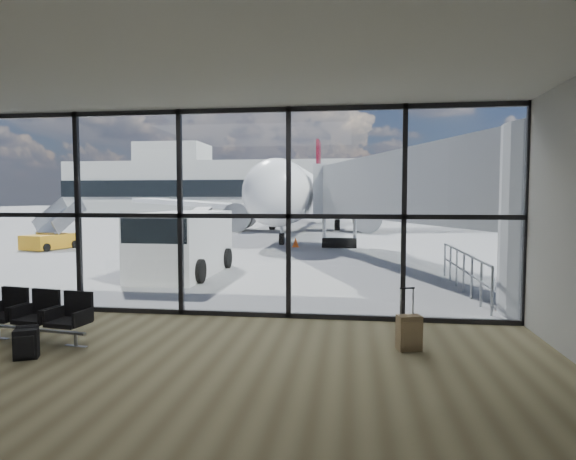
% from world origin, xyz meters
% --- Properties ---
extents(ground, '(220.00, 220.00, 0.00)m').
position_xyz_m(ground, '(0.00, 40.00, 0.00)').
color(ground, slate).
rests_on(ground, ground).
extents(lounge_shell, '(12.02, 8.01, 4.51)m').
position_xyz_m(lounge_shell, '(0.00, -4.80, 2.65)').
color(lounge_shell, brown).
rests_on(lounge_shell, ground).
extents(glass_curtain_wall, '(12.10, 0.12, 4.50)m').
position_xyz_m(glass_curtain_wall, '(0.00, 0.00, 2.25)').
color(glass_curtain_wall, white).
rests_on(glass_curtain_wall, ground).
extents(jet_bridge, '(8.00, 16.50, 4.33)m').
position_xyz_m(jet_bridge, '(4.90, 7.07, 2.76)').
color(jet_bridge, '#96999B').
rests_on(jet_bridge, ground).
extents(apron_railing, '(0.06, 5.46, 1.11)m').
position_xyz_m(apron_railing, '(5.60, 3.50, 0.72)').
color(apron_railing, gray).
rests_on(apron_railing, ground).
extents(far_terminal, '(80.00, 12.20, 11.00)m').
position_xyz_m(far_terminal, '(-0.59, 61.97, 4.21)').
color(far_terminal, beige).
rests_on(far_terminal, ground).
extents(tree_0, '(4.95, 4.95, 7.12)m').
position_xyz_m(tree_0, '(-45.00, 72.00, 4.63)').
color(tree_0, '#382619').
rests_on(tree_0, ground).
extents(tree_1, '(5.61, 5.61, 8.07)m').
position_xyz_m(tree_1, '(-39.00, 72.00, 5.25)').
color(tree_1, '#382619').
rests_on(tree_1, ground).
extents(tree_2, '(6.27, 6.27, 9.03)m').
position_xyz_m(tree_2, '(-33.00, 72.00, 5.88)').
color(tree_2, '#382619').
rests_on(tree_2, ground).
extents(tree_3, '(4.95, 4.95, 7.12)m').
position_xyz_m(tree_3, '(-27.00, 72.00, 4.63)').
color(tree_3, '#382619').
rests_on(tree_3, ground).
extents(tree_4, '(5.61, 5.61, 8.07)m').
position_xyz_m(tree_4, '(-21.00, 72.00, 5.25)').
color(tree_4, '#382619').
rests_on(tree_4, ground).
extents(tree_5, '(6.27, 6.27, 9.03)m').
position_xyz_m(tree_5, '(-15.00, 72.00, 5.88)').
color(tree_5, '#382619').
rests_on(tree_5, ground).
extents(seating_row, '(2.07, 0.87, 0.92)m').
position_xyz_m(seating_row, '(-3.04, -2.24, 0.51)').
color(seating_row, gray).
rests_on(seating_row, ground).
extents(backpack, '(0.42, 0.42, 0.53)m').
position_xyz_m(backpack, '(-2.62, -3.20, 0.26)').
color(backpack, black).
rests_on(backpack, ground).
extents(suitcase, '(0.44, 0.36, 1.07)m').
position_xyz_m(suitcase, '(3.51, -1.97, 0.32)').
color(suitcase, olive).
rests_on(suitcase, ground).
extents(airliner, '(30.93, 35.74, 9.22)m').
position_xyz_m(airliner, '(-1.32, 29.93, 2.81)').
color(airliner, white).
rests_on(airliner, ground).
extents(service_van, '(2.40, 4.88, 2.12)m').
position_xyz_m(service_van, '(-3.12, 5.34, 1.09)').
color(service_van, silver).
rests_on(service_van, ground).
extents(belt_loader, '(2.48, 4.50, 1.97)m').
position_xyz_m(belt_loader, '(-8.68, 21.23, 0.66)').
color(belt_loader, black).
rests_on(belt_loader, ground).
extents(mobile_stairs, '(2.05, 3.21, 2.10)m').
position_xyz_m(mobile_stairs, '(-12.68, 12.47, 0.50)').
color(mobile_stairs, '#C38417').
rests_on(mobile_stairs, ground).
extents(traffic_cone_a, '(0.38, 0.38, 0.54)m').
position_xyz_m(traffic_cone_a, '(-4.00, 12.77, 0.26)').
color(traffic_cone_a, '#DF5E0B').
rests_on(traffic_cone_a, ground).
extents(traffic_cone_c, '(0.36, 0.36, 0.51)m').
position_xyz_m(traffic_cone_c, '(-0.41, 15.08, 0.24)').
color(traffic_cone_c, '#FF540D').
rests_on(traffic_cone_c, ground).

